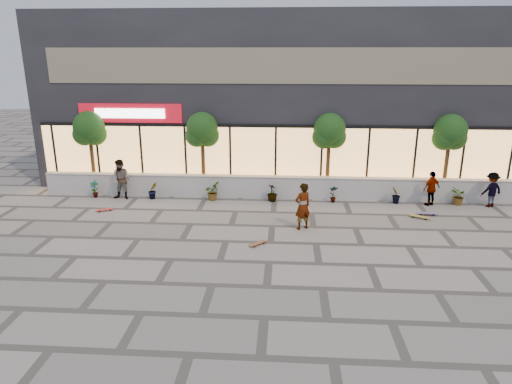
# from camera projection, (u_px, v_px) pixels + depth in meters

# --- Properties ---
(ground) EXTENTS (80.00, 80.00, 0.00)m
(ground) POSITION_uv_depth(u_px,v_px,m) (269.00, 262.00, 14.95)
(ground) COLOR gray
(ground) RESTS_ON ground
(planter_wall) EXTENTS (22.00, 0.42, 1.04)m
(planter_wall) POSITION_uv_depth(u_px,v_px,m) (275.00, 187.00, 21.47)
(planter_wall) COLOR beige
(planter_wall) RESTS_ON ground
(retail_building) EXTENTS (24.00, 9.17, 8.50)m
(retail_building) POSITION_uv_depth(u_px,v_px,m) (278.00, 96.00, 25.61)
(retail_building) COLOR black
(retail_building) RESTS_ON ground
(shrub_a) EXTENTS (0.43, 0.29, 0.81)m
(shrub_a) POSITION_uv_depth(u_px,v_px,m) (95.00, 189.00, 21.51)
(shrub_a) COLOR #153A12
(shrub_a) RESTS_ON ground
(shrub_b) EXTENTS (0.57, 0.57, 0.81)m
(shrub_b) POSITION_uv_depth(u_px,v_px,m) (153.00, 190.00, 21.34)
(shrub_b) COLOR #153A12
(shrub_b) RESTS_ON ground
(shrub_c) EXTENTS (0.68, 0.77, 0.81)m
(shrub_c) POSITION_uv_depth(u_px,v_px,m) (212.00, 191.00, 21.16)
(shrub_c) COLOR #153A12
(shrub_c) RESTS_ON ground
(shrub_d) EXTENTS (0.64, 0.64, 0.81)m
(shrub_d) POSITION_uv_depth(u_px,v_px,m) (272.00, 193.00, 20.99)
(shrub_d) COLOR #153A12
(shrub_d) RESTS_ON ground
(shrub_e) EXTENTS (0.46, 0.35, 0.81)m
(shrub_e) POSITION_uv_depth(u_px,v_px,m) (333.00, 194.00, 20.81)
(shrub_e) COLOR #153A12
(shrub_e) RESTS_ON ground
(shrub_f) EXTENTS (0.55, 0.57, 0.81)m
(shrub_f) POSITION_uv_depth(u_px,v_px,m) (396.00, 195.00, 20.64)
(shrub_f) COLOR #153A12
(shrub_f) RESTS_ON ground
(shrub_g) EXTENTS (0.77, 0.84, 0.81)m
(shrub_g) POSITION_uv_depth(u_px,v_px,m) (459.00, 196.00, 20.46)
(shrub_g) COLOR #153A12
(shrub_g) RESTS_ON ground
(tree_west) EXTENTS (1.60, 1.50, 3.92)m
(tree_west) POSITION_uv_depth(u_px,v_px,m) (89.00, 130.00, 21.98)
(tree_west) COLOR #4F381C
(tree_west) RESTS_ON ground
(tree_midwest) EXTENTS (1.60, 1.50, 3.92)m
(tree_midwest) POSITION_uv_depth(u_px,v_px,m) (202.00, 132.00, 21.63)
(tree_midwest) COLOR #4F381C
(tree_midwest) RESTS_ON ground
(tree_mideast) EXTENTS (1.60, 1.50, 3.92)m
(tree_mideast) POSITION_uv_depth(u_px,v_px,m) (329.00, 133.00, 21.26)
(tree_mideast) COLOR #4F381C
(tree_mideast) RESTS_ON ground
(tree_east) EXTENTS (1.60, 1.50, 3.92)m
(tree_east) POSITION_uv_depth(u_px,v_px,m) (450.00, 134.00, 20.91)
(tree_east) COLOR #4F381C
(tree_east) RESTS_ON ground
(skater_center) EXTENTS (0.81, 0.73, 1.85)m
(skater_center) POSITION_uv_depth(u_px,v_px,m) (303.00, 206.00, 17.52)
(skater_center) COLOR silver
(skater_center) RESTS_ON ground
(skater_left) EXTENTS (1.00, 0.83, 1.88)m
(skater_left) POSITION_uv_depth(u_px,v_px,m) (121.00, 180.00, 21.13)
(skater_left) COLOR #8D775B
(skater_left) RESTS_ON ground
(skater_right_near) EXTENTS (0.99, 0.80, 1.58)m
(skater_right_near) POSITION_uv_depth(u_px,v_px,m) (432.00, 189.00, 20.29)
(skater_right_near) COLOR silver
(skater_right_near) RESTS_ON ground
(skater_right_far) EXTENTS (1.15, 0.89, 1.57)m
(skater_right_far) POSITION_uv_depth(u_px,v_px,m) (492.00, 190.00, 20.12)
(skater_right_far) COLOR #9F311D
(skater_right_far) RESTS_ON ground
(skateboard_center) EXTENTS (0.65, 0.66, 0.09)m
(skateboard_center) POSITION_uv_depth(u_px,v_px,m) (258.00, 243.00, 16.26)
(skateboard_center) COLOR brown
(skateboard_center) RESTS_ON ground
(skateboard_left) EXTENTS (0.73, 0.51, 0.09)m
(skateboard_left) POSITION_uv_depth(u_px,v_px,m) (105.00, 210.00, 19.74)
(skateboard_left) COLOR red
(skateboard_left) RESTS_ON ground
(skateboard_right_near) EXTENTS (0.83, 0.56, 0.10)m
(skateboard_right_near) POSITION_uv_depth(u_px,v_px,m) (420.00, 217.00, 18.87)
(skateboard_right_near) COLOR olive
(skateboard_right_near) RESTS_ON ground
(skateboard_right_far) EXTENTS (0.85, 0.22, 0.10)m
(skateboard_right_far) POSITION_uv_depth(u_px,v_px,m) (427.00, 213.00, 19.26)
(skateboard_right_far) COLOR #64569D
(skateboard_right_far) RESTS_ON ground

